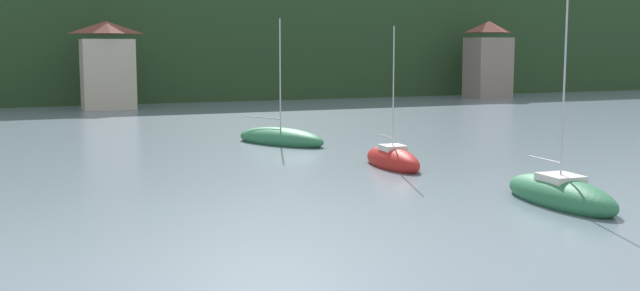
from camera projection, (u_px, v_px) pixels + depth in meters
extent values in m
cube|color=#264223|center=(73.00, 39.00, 114.72)|extent=(352.00, 59.48, 15.25)
cube|color=#BCB29E|center=(108.00, 74.00, 82.43)|extent=(5.34, 3.71, 7.38)
pyramid|color=brown|center=(106.00, 27.00, 81.81)|extent=(5.60, 3.90, 1.30)
cube|color=gray|center=(488.00, 68.00, 101.20)|extent=(5.05, 4.20, 7.74)
pyramid|color=brown|center=(489.00, 27.00, 100.55)|extent=(5.30, 4.41, 1.47)
ellipsoid|color=#2D754C|center=(281.00, 139.00, 53.16)|extent=(5.57, 7.72, 1.55)
cylinder|color=#B7B7BC|center=(280.00, 76.00, 52.63)|extent=(0.09, 0.09, 7.68)
cylinder|color=#ADADB2|center=(263.00, 118.00, 54.05)|extent=(1.58, 2.99, 0.08)
ellipsoid|color=red|center=(393.00, 161.00, 42.94)|extent=(2.11, 5.71, 1.55)
cylinder|color=#B7B7BC|center=(393.00, 90.00, 42.46)|extent=(0.07, 0.07, 6.92)
cylinder|color=#ADADB2|center=(385.00, 136.00, 43.73)|extent=(0.17, 2.03, 0.06)
cube|color=silver|center=(393.00, 149.00, 42.86)|extent=(1.26, 1.39, 0.45)
ellipsoid|color=#2D754C|center=(560.00, 196.00, 32.85)|extent=(2.72, 6.94, 1.60)
cylinder|color=#B7B7BC|center=(564.00, 93.00, 32.30)|extent=(0.08, 0.08, 7.79)
cylinder|color=#ADADB2|center=(545.00, 160.00, 33.75)|extent=(0.23, 2.30, 0.07)
cube|color=silver|center=(560.00, 180.00, 32.76)|extent=(1.54, 1.83, 0.46)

